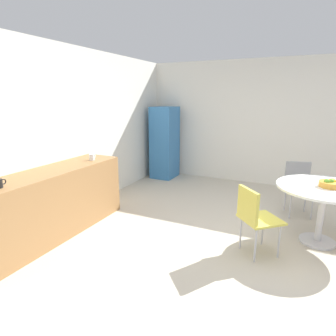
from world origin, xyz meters
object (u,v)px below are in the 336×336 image
object	(u,v)px
chair_yellow	(254,214)
mug_green	(92,157)
locker_cabinet	(165,143)
chair_gray	(298,182)
round_table	(323,197)
fruit_bowl	(330,184)

from	to	relation	value
chair_yellow	mug_green	world-z (taller)	mug_green
mug_green	locker_cabinet	bearing A→B (deg)	-0.27
chair_yellow	mug_green	xyz separation A→B (m)	(0.12, 2.45, 0.43)
chair_yellow	mug_green	bearing A→B (deg)	87.10
mug_green	chair_gray	bearing A→B (deg)	-62.89
mug_green	round_table	bearing A→B (deg)	-80.40
chair_yellow	chair_gray	size ratio (longest dim) A/B	1.00
round_table	mug_green	xyz separation A→B (m)	(-0.54, 3.18, 0.32)
locker_cabinet	fruit_bowl	world-z (taller)	locker_cabinet
fruit_bowl	mug_green	distance (m)	3.28
chair_yellow	mug_green	size ratio (longest dim) A/B	6.43
round_table	fruit_bowl	distance (m)	0.19
round_table	mug_green	bearing A→B (deg)	99.60
locker_cabinet	fruit_bowl	size ratio (longest dim) A/B	6.34
locker_cabinet	chair_yellow	world-z (taller)	locker_cabinet
chair_gray	chair_yellow	bearing A→B (deg)	164.80
locker_cabinet	fruit_bowl	xyz separation A→B (m)	(-1.96, -3.22, -0.01)
round_table	chair_gray	size ratio (longest dim) A/B	1.37
chair_gray	locker_cabinet	bearing A→B (deg)	70.39
locker_cabinet	chair_yellow	distance (m)	3.60
round_table	chair_yellow	world-z (taller)	chair_yellow
chair_gray	fruit_bowl	bearing A→B (deg)	-159.68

